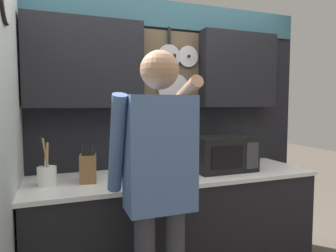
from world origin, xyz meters
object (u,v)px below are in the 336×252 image
knife_block (88,168)px  microwave (222,153)px  person (159,176)px  utensil_crock (47,175)px

knife_block → microwave: bearing=-0.0°
microwave → person: size_ratio=0.28×
knife_block → utensil_crock: 0.27m
utensil_crock → person: person is taller
utensil_crock → knife_block: bearing=-0.3°
microwave → utensil_crock: utensil_crock is taller
microwave → knife_block: bearing=180.0°
person → knife_block: bearing=121.5°
microwave → utensil_crock: 1.34m
microwave → utensil_crock: bearing=179.9°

